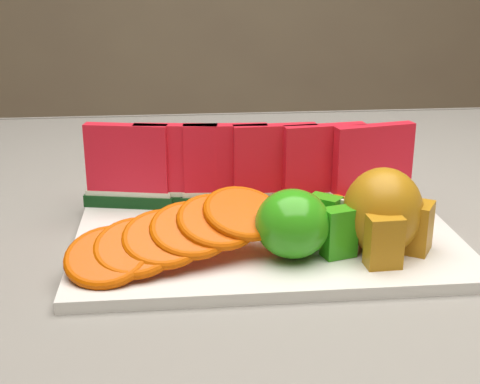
{
  "coord_description": "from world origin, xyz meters",
  "views": [
    {
      "loc": [
        -0.11,
        -0.76,
        1.05
      ],
      "look_at": [
        -0.04,
        -0.09,
        0.81
      ],
      "focal_mm": 50.0,
      "sensor_mm": 36.0,
      "label": 1
    }
  ],
  "objects_px": {
    "side_plate": "(342,150)",
    "fork": "(123,157)",
    "apple_cluster": "(299,224)",
    "pear_cluster": "(385,214)",
    "platter": "(264,232)"
  },
  "relations": [
    {
      "from": "platter",
      "to": "apple_cluster",
      "type": "height_order",
      "value": "apple_cluster"
    },
    {
      "from": "pear_cluster",
      "to": "platter",
      "type": "bearing_deg",
      "value": 147.05
    },
    {
      "from": "platter",
      "to": "fork",
      "type": "height_order",
      "value": "platter"
    },
    {
      "from": "apple_cluster",
      "to": "pear_cluster",
      "type": "relative_size",
      "value": 1.03
    },
    {
      "from": "side_plate",
      "to": "pear_cluster",
      "type": "bearing_deg",
      "value": -98.17
    },
    {
      "from": "pear_cluster",
      "to": "side_plate",
      "type": "bearing_deg",
      "value": 81.83
    },
    {
      "from": "pear_cluster",
      "to": "fork",
      "type": "xyz_separation_m",
      "value": [
        -0.28,
        0.39,
        -0.05
      ]
    },
    {
      "from": "pear_cluster",
      "to": "side_plate",
      "type": "distance_m",
      "value": 0.4
    },
    {
      "from": "platter",
      "to": "apple_cluster",
      "type": "xyz_separation_m",
      "value": [
        0.02,
        -0.07,
        0.04
      ]
    },
    {
      "from": "fork",
      "to": "pear_cluster",
      "type": "bearing_deg",
      "value": -54.11
    },
    {
      "from": "platter",
      "to": "side_plate",
      "type": "height_order",
      "value": "platter"
    },
    {
      "from": "platter",
      "to": "side_plate",
      "type": "relative_size",
      "value": 2.02
    },
    {
      "from": "side_plate",
      "to": "fork",
      "type": "distance_m",
      "value": 0.34
    },
    {
      "from": "platter",
      "to": "apple_cluster",
      "type": "relative_size",
      "value": 3.72
    },
    {
      "from": "apple_cluster",
      "to": "pear_cluster",
      "type": "height_order",
      "value": "pear_cluster"
    }
  ]
}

